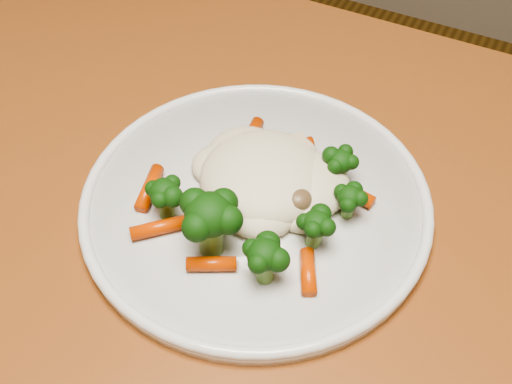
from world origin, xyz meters
The scene contains 3 objects.
dining_table centered at (-0.13, -0.07, 0.65)m, with size 1.15×0.77×0.75m.
plate centered at (-0.17, -0.02, 0.76)m, with size 0.30×0.30×0.01m, color silver.
meal centered at (-0.16, -0.02, 0.78)m, with size 0.19×0.18×0.05m.
Camera 1 is at (-0.01, -0.34, 1.18)m, focal length 45.00 mm.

